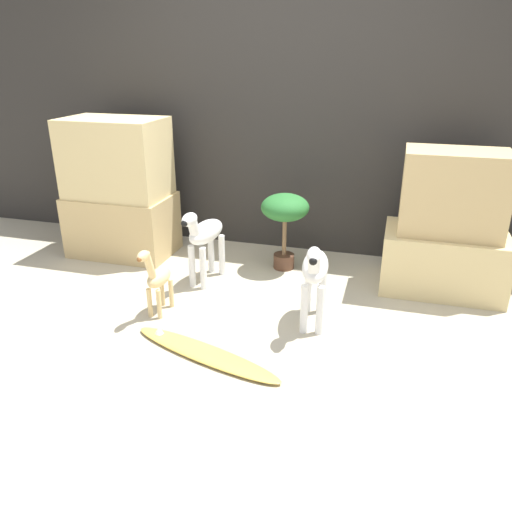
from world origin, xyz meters
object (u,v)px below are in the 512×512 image
object	(u,v)px
giraffe_figurine	(157,278)
potted_palm_front	(285,213)
zebra_right	(315,272)
zebra_left	(204,236)
surfboard	(204,353)

from	to	relation	value
giraffe_figurine	potted_palm_front	xyz separation A→B (m)	(0.64, 0.99, 0.21)
zebra_right	zebra_left	distance (m)	1.00
zebra_left	potted_palm_front	size ratio (longest dim) A/B	0.97
giraffe_figurine	surfboard	bearing A→B (deg)	-39.50
giraffe_figurine	potted_palm_front	distance (m)	1.20
zebra_left	surfboard	size ratio (longest dim) A/B	0.58
zebra_right	zebra_left	size ratio (longest dim) A/B	1.00
surfboard	zebra_right	bearing A→B (deg)	44.93
zebra_left	surfboard	world-z (taller)	zebra_left
zebra_right	zebra_left	world-z (taller)	same
giraffe_figurine	potted_palm_front	world-z (taller)	potted_palm_front
zebra_left	giraffe_figurine	distance (m)	0.59
zebra_left	giraffe_figurine	size ratio (longest dim) A/B	1.19
potted_palm_front	giraffe_figurine	bearing A→B (deg)	-123.01
zebra_right	giraffe_figurine	bearing A→B (deg)	-171.70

